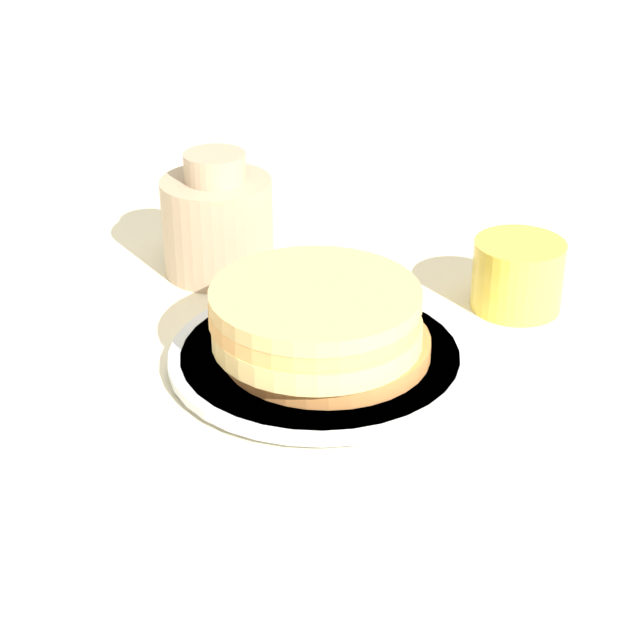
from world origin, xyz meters
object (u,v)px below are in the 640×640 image
plate (320,357)px  juice_glass (518,275)px  cream_jug (217,222)px  pancake_stack (319,323)px

plate → juice_glass: size_ratio=3.05×
plate → cream_jug: (-0.02, -0.19, 0.04)m
plate → pancake_stack: 0.03m
cream_jug → pancake_stack: bearing=82.9°
plate → juice_glass: 0.20m
cream_jug → plate: bearing=83.9°
plate → juice_glass: bearing=175.9°
pancake_stack → cream_jug: bearing=-97.1°
pancake_stack → cream_jug: 0.20m
juice_glass → cream_jug: bearing=-50.0°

